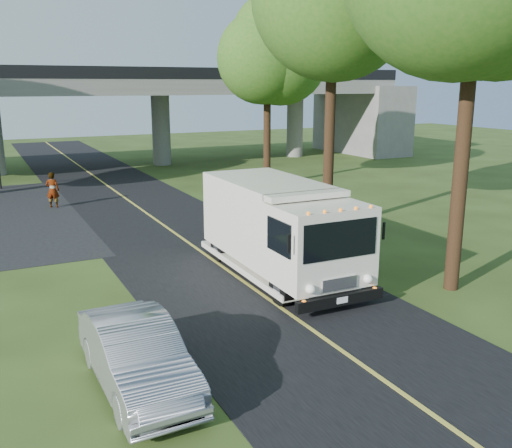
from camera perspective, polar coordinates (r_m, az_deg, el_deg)
ground at (r=14.74m, az=6.18°, el=-10.94°), size 120.00×120.00×0.00m
road at (r=23.27m, az=-7.18°, el=-1.61°), size 7.00×90.00×0.02m
lane_line at (r=23.26m, az=-7.18°, el=-1.56°), size 0.12×90.00×0.01m
overpass at (r=43.86m, az=-17.21°, el=11.13°), size 54.00×10.00×7.30m
tree_right_far at (r=35.24m, az=1.60°, el=17.30°), size 5.77×5.67×10.99m
step_van at (r=18.42m, az=2.32°, el=-0.26°), size 2.78×7.38×3.09m
silver_sedan at (r=12.28m, az=-11.82°, el=-12.69°), size 1.65×4.47×1.46m
pedestrian at (r=30.80m, az=-19.68°, el=3.22°), size 0.80×0.69×1.84m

